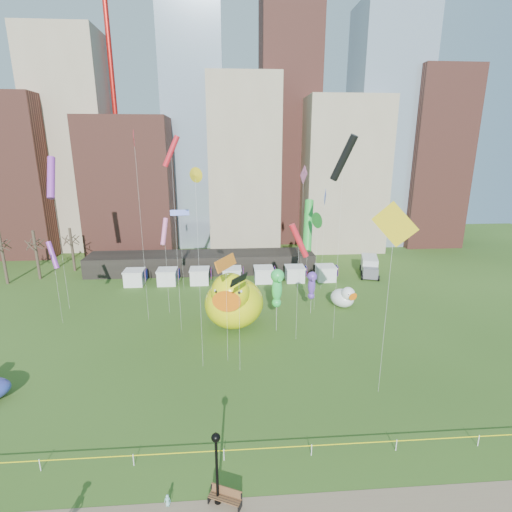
{
  "coord_description": "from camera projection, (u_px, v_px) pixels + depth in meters",
  "views": [
    {
      "loc": [
        0.6,
        -21.47,
        20.41
      ],
      "look_at": [
        2.79,
        8.43,
        12.0
      ],
      "focal_mm": 27.0,
      "sensor_mm": 36.0,
      "label": 1
    }
  ],
  "objects": [
    {
      "name": "kite_1",
      "position": [
        304.0,
        177.0,
        54.49
      ],
      "size": [
        0.52,
        2.63,
        18.15
      ],
      "color": "silver",
      "rests_on": "ground"
    },
    {
      "name": "ground",
      "position": [
        224.0,
        460.0,
        26.09
      ],
      "size": [
        160.0,
        160.0,
        0.0
      ],
      "primitive_type": "plane",
      "color": "#2C4B17",
      "rests_on": "ground"
    },
    {
      "name": "crane_right",
      "position": [
        375.0,
        11.0,
        77.06
      ],
      "size": [
        23.0,
        1.0,
        76.0
      ],
      "color": "red",
      "rests_on": "ground"
    },
    {
      "name": "pavilion",
      "position": [
        202.0,
        262.0,
        65.71
      ],
      "size": [
        38.0,
        6.0,
        3.2
      ],
      "primitive_type": "cube",
      "color": "black",
      "rests_on": "ground"
    },
    {
      "name": "toddler",
      "position": [
        168.0,
        500.0,
        22.68
      ],
      "size": [
        0.28,
        0.22,
        0.77
      ],
      "primitive_type": "imported",
      "rotation": [
        0.0,
        0.0,
        -0.09
      ],
      "color": "white",
      "rests_on": "footpath"
    },
    {
      "name": "bare_trees",
      "position": [
        37.0,
        254.0,
        61.81
      ],
      "size": [
        8.44,
        6.44,
        8.5
      ],
      "color": "#382B21",
      "rests_on": "ground"
    },
    {
      "name": "kite_0",
      "position": [
        135.0,
        149.0,
        42.01
      ],
      "size": [
        0.33,
        1.81,
        22.34
      ],
      "color": "silver",
      "rests_on": "ground"
    },
    {
      "name": "big_duck",
      "position": [
        233.0,
        300.0,
        44.73
      ],
      "size": [
        8.21,
        10.06,
        7.29
      ],
      "rotation": [
        0.0,
        0.0,
        -0.17
      ],
      "color": "#ECE90C",
      "rests_on": "ground"
    },
    {
      "name": "kite_7",
      "position": [
        53.0,
        255.0,
        44.23
      ],
      "size": [
        1.72,
        1.68,
        10.14
      ],
      "color": "silver",
      "rests_on": "ground"
    },
    {
      "name": "lamppost",
      "position": [
        217.0,
        460.0,
        22.17
      ],
      "size": [
        0.52,
        0.52,
        5.02
      ],
      "color": "black",
      "rests_on": "footpath"
    },
    {
      "name": "kite_5",
      "position": [
        180.0,
        213.0,
        54.47
      ],
      "size": [
        2.69,
        0.67,
        12.02
      ],
      "color": "silver",
      "rests_on": "ground"
    },
    {
      "name": "kite_8",
      "position": [
        299.0,
        241.0,
        39.7
      ],
      "size": [
        2.2,
        0.87,
        13.04
      ],
      "color": "silver",
      "rests_on": "ground"
    },
    {
      "name": "caution_tape",
      "position": [
        224.0,
        452.0,
        25.91
      ],
      "size": [
        50.0,
        0.06,
        0.9
      ],
      "color": "white",
      "rests_on": "ground"
    },
    {
      "name": "kite_14",
      "position": [
        226.0,
        263.0,
        35.72
      ],
      "size": [
        2.06,
        3.31,
        10.69
      ],
      "color": "silver",
      "rests_on": "ground"
    },
    {
      "name": "kite_15",
      "position": [
        51.0,
        178.0,
        46.2
      ],
      "size": [
        1.16,
        3.04,
        19.54
      ],
      "color": "silver",
      "rests_on": "ground"
    },
    {
      "name": "small_duck",
      "position": [
        343.0,
        297.0,
        50.96
      ],
      "size": [
        3.99,
        4.36,
        3.04
      ],
      "rotation": [
        0.0,
        0.0,
        0.41
      ],
      "color": "white",
      "rests_on": "ground"
    },
    {
      "name": "kite_3",
      "position": [
        308.0,
        225.0,
        51.82
      ],
      "size": [
        2.11,
        4.18,
        13.81
      ],
      "color": "silver",
      "rests_on": "ground"
    },
    {
      "name": "kite_4",
      "position": [
        395.0,
        226.0,
        29.53
      ],
      "size": [
        3.07,
        1.9,
        16.58
      ],
      "color": "silver",
      "rests_on": "ground"
    },
    {
      "name": "seahorse_purple",
      "position": [
        312.0,
        283.0,
        48.27
      ],
      "size": [
        1.31,
        1.6,
        5.61
      ],
      "rotation": [
        0.0,
        0.0,
        -0.07
      ],
      "color": "silver",
      "rests_on": "ground"
    },
    {
      "name": "kite_2",
      "position": [
        239.0,
        280.0,
        34.16
      ],
      "size": [
        1.69,
        2.26,
        9.55
      ],
      "color": "silver",
      "rests_on": "ground"
    },
    {
      "name": "seahorse_green",
      "position": [
        277.0,
        285.0,
        43.18
      ],
      "size": [
        1.7,
        2.04,
        7.49
      ],
      "rotation": [
        0.0,
        0.0,
        0.12
      ],
      "color": "silver",
      "rests_on": "ground"
    },
    {
      "name": "crane_left",
      "position": [
        110.0,
        4.0,
        73.39
      ],
      "size": [
        23.0,
        1.0,
        76.0
      ],
      "color": "red",
      "rests_on": "ground"
    },
    {
      "name": "kite_11",
      "position": [
        318.0,
        220.0,
        47.35
      ],
      "size": [
        0.69,
        1.94,
        12.84
      ],
      "color": "silver",
      "rests_on": "ground"
    },
    {
      "name": "kite_9",
      "position": [
        164.0,
        232.0,
        46.72
      ],
      "size": [
        1.0,
        1.98,
        12.27
      ],
      "color": "silver",
      "rests_on": "ground"
    },
    {
      "name": "park_bench",
      "position": [
        225.0,
        496.0,
        22.75
      ],
      "size": [
        2.07,
        1.38,
        1.02
      ],
      "rotation": [
        0.0,
        0.0,
        -0.41
      ],
      "color": "#582E1E",
      "rests_on": "footpath"
    },
    {
      "name": "kite_12",
      "position": [
        195.0,
        177.0,
        32.49
      ],
      "size": [
        0.93,
        1.12,
        18.89
      ],
      "color": "silver",
      "rests_on": "ground"
    },
    {
      "name": "box_truck",
      "position": [
        369.0,
        266.0,
        64.3
      ],
      "size": [
        4.23,
        7.13,
        2.85
      ],
      "rotation": [
        0.0,
        0.0,
        -0.28
      ],
      "color": "silver",
      "rests_on": "ground"
    },
    {
      "name": "kite_16",
      "position": [
        171.0,
        152.0,
        39.36
      ],
      "size": [
        1.97,
        0.85,
        21.74
      ],
      "color": "silver",
      "rests_on": "ground"
    },
    {
      "name": "kite_13",
      "position": [
        325.0,
        199.0,
        54.38
      ],
      "size": [
        0.84,
        2.19,
        14.93
      ],
      "color": "silver",
      "rests_on": "ground"
    },
    {
      "name": "vendor_tents",
      "position": [
        232.0,
        276.0,
        60.43
      ],
      "size": [
        33.24,
        2.8,
        2.4
      ],
      "color": "white",
      "rests_on": "ground"
    },
    {
      "name": "skyline",
      "position": [
        235.0,
        143.0,
        79.1
      ],
      "size": [
        101.0,
        23.0,
        68.0
      ],
      "color": "brown",
      "rests_on": "ground"
    },
    {
      "name": "kite_10",
      "position": [
        344.0,
        158.0,
        37.59
      ],
      "size": [
        2.53,
        2.34,
        21.77
      ],
      "color": "silver",
      "rests_on": "ground"
    }
  ]
}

